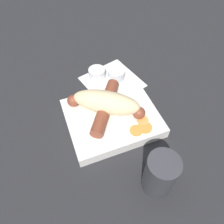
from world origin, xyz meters
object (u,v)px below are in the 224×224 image
Objects in this scene: food_tray at (112,118)px; condiment_cup_near at (116,75)px; drink_glass at (160,174)px; sausage at (105,107)px; bread_roll at (106,102)px; condiment_cup_far at (97,74)px.

condiment_cup_near is at bearing 64.36° from food_tray.
drink_glass is (0.03, -0.19, 0.04)m from food_tray.
sausage reaches higher than condiment_cup_near.
bread_roll is 1.64× the size of drink_glass.
drink_glass reaches higher than bread_roll.
sausage is 3.38× the size of condiment_cup_far.
condiment_cup_near is at bearing 57.80° from sausage.
sausage is at bearing 100.98° from drink_glass.
bread_roll is 1.02× the size of sausage.
bread_roll reaches higher than condiment_cup_far.
bread_roll is 0.16m from condiment_cup_near.
sausage is 0.16m from condiment_cup_far.
condiment_cup_far is at bearing 81.02° from bread_roll.
bread_roll is (-0.01, 0.02, 0.04)m from food_tray.
bread_roll is at bearing 99.79° from drink_glass.
food_tray is at bearing -95.57° from condiment_cup_far.
bread_roll is 0.22m from drink_glass.
food_tray is 0.20m from drink_glass.
food_tray is 4.46× the size of condiment_cup_near.
bread_roll reaches higher than sausage.
condiment_cup_near is at bearing 58.40° from bread_roll.
condiment_cup_near is (0.07, 0.15, -0.00)m from food_tray.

